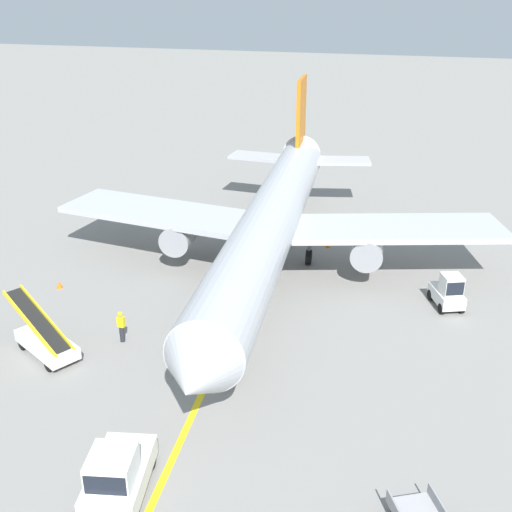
{
  "coord_description": "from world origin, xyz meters",
  "views": [
    {
      "loc": [
        8.2,
        -19.99,
        16.52
      ],
      "look_at": [
        -0.97,
        10.48,
        2.5
      ],
      "focal_mm": 43.11,
      "sensor_mm": 36.0,
      "label": 1
    }
  ],
  "objects_px": {
    "safety_cone_nose_left": "(298,237)",
    "safety_cone_wingtip_right": "(328,244)",
    "pushback_tug": "(117,474)",
    "ground_crew_marshaller": "(121,326)",
    "airliner": "(272,220)",
    "baggage_tug_near_wing": "(448,292)",
    "safety_cone_wingtip_left": "(59,284)",
    "belt_loader_forward_hold": "(45,340)",
    "safety_cone_nose_right": "(251,297)"
  },
  "relations": [
    {
      "from": "safety_cone_nose_left",
      "to": "safety_cone_wingtip_right",
      "type": "bearing_deg",
      "value": -15.66
    },
    {
      "from": "pushback_tug",
      "to": "safety_cone_nose_left",
      "type": "xyz_separation_m",
      "value": [
        0.61,
        25.08,
        -0.77
      ]
    },
    {
      "from": "ground_crew_marshaller",
      "to": "safety_cone_wingtip_right",
      "type": "bearing_deg",
      "value": 63.03
    },
    {
      "from": "airliner",
      "to": "pushback_tug",
      "type": "relative_size",
      "value": 9.01
    },
    {
      "from": "airliner",
      "to": "baggage_tug_near_wing",
      "type": "relative_size",
      "value": 13.02
    },
    {
      "from": "baggage_tug_near_wing",
      "to": "ground_crew_marshaller",
      "type": "distance_m",
      "value": 17.81
    },
    {
      "from": "baggage_tug_near_wing",
      "to": "safety_cone_wingtip_left",
      "type": "bearing_deg",
      "value": -169.4
    },
    {
      "from": "ground_crew_marshaller",
      "to": "safety_cone_wingtip_right",
      "type": "height_order",
      "value": "ground_crew_marshaller"
    },
    {
      "from": "airliner",
      "to": "belt_loader_forward_hold",
      "type": "bearing_deg",
      "value": -122.69
    },
    {
      "from": "safety_cone_nose_right",
      "to": "safety_cone_wingtip_left",
      "type": "xyz_separation_m",
      "value": [
        -11.43,
        -1.74,
        0.0
      ]
    },
    {
      "from": "safety_cone_wingtip_left",
      "to": "baggage_tug_near_wing",
      "type": "bearing_deg",
      "value": 10.6
    },
    {
      "from": "belt_loader_forward_hold",
      "to": "safety_cone_nose_left",
      "type": "distance_m",
      "value": 19.76
    },
    {
      "from": "belt_loader_forward_hold",
      "to": "safety_cone_nose_right",
      "type": "height_order",
      "value": "belt_loader_forward_hold"
    },
    {
      "from": "pushback_tug",
      "to": "safety_cone_wingtip_right",
      "type": "relative_size",
      "value": 8.92
    },
    {
      "from": "airliner",
      "to": "safety_cone_nose_left",
      "type": "distance_m",
      "value": 6.31
    },
    {
      "from": "ground_crew_marshaller",
      "to": "safety_cone_nose_left",
      "type": "xyz_separation_m",
      "value": [
        5.45,
        15.76,
        -0.69
      ]
    },
    {
      "from": "pushback_tug",
      "to": "safety_cone_wingtip_left",
      "type": "bearing_deg",
      "value": 129.68
    },
    {
      "from": "safety_cone_nose_right",
      "to": "safety_cone_wingtip_right",
      "type": "bearing_deg",
      "value": 73.05
    },
    {
      "from": "pushback_tug",
      "to": "baggage_tug_near_wing",
      "type": "distance_m",
      "value": 20.83
    },
    {
      "from": "safety_cone_wingtip_right",
      "to": "pushback_tug",
      "type": "bearing_deg",
      "value": -96.67
    },
    {
      "from": "belt_loader_forward_hold",
      "to": "ground_crew_marshaller",
      "type": "xyz_separation_m",
      "value": [
        3.01,
        2.09,
        0.13
      ]
    },
    {
      "from": "belt_loader_forward_hold",
      "to": "safety_cone_wingtip_right",
      "type": "height_order",
      "value": "belt_loader_forward_hold"
    },
    {
      "from": "safety_cone_wingtip_left",
      "to": "ground_crew_marshaller",
      "type": "bearing_deg",
      "value": -33.75
    },
    {
      "from": "airliner",
      "to": "safety_cone_wingtip_left",
      "type": "relative_size",
      "value": 80.32
    },
    {
      "from": "belt_loader_forward_hold",
      "to": "baggage_tug_near_wing",
      "type": "bearing_deg",
      "value": 29.52
    },
    {
      "from": "safety_cone_nose_left",
      "to": "safety_cone_wingtip_left",
      "type": "distance_m",
      "value": 16.52
    },
    {
      "from": "safety_cone_nose_right",
      "to": "pushback_tug",
      "type": "bearing_deg",
      "value": -90.37
    },
    {
      "from": "safety_cone_nose_right",
      "to": "airliner",
      "type": "bearing_deg",
      "value": 89.66
    },
    {
      "from": "safety_cone_wingtip_left",
      "to": "airliner",
      "type": "bearing_deg",
      "value": 27.66
    },
    {
      "from": "airliner",
      "to": "safety_cone_nose_left",
      "type": "xyz_separation_m",
      "value": [
        0.49,
        5.42,
        -3.2
      ]
    },
    {
      "from": "airliner",
      "to": "belt_loader_forward_hold",
      "type": "distance_m",
      "value": 15.0
    },
    {
      "from": "ground_crew_marshaller",
      "to": "safety_cone_wingtip_right",
      "type": "distance_m",
      "value": 16.99
    },
    {
      "from": "safety_cone_nose_left",
      "to": "safety_cone_wingtip_right",
      "type": "distance_m",
      "value": 2.33
    },
    {
      "from": "safety_cone_nose_left",
      "to": "pushback_tug",
      "type": "bearing_deg",
      "value": -91.4
    },
    {
      "from": "pushback_tug",
      "to": "safety_cone_nose_right",
      "type": "xyz_separation_m",
      "value": [
        0.1,
        15.4,
        -0.77
      ]
    },
    {
      "from": "pushback_tug",
      "to": "belt_loader_forward_hold",
      "type": "distance_m",
      "value": 10.67
    },
    {
      "from": "airliner",
      "to": "pushback_tug",
      "type": "xyz_separation_m",
      "value": [
        -0.13,
        -19.66,
        -2.42
      ]
    },
    {
      "from": "safety_cone_wingtip_left",
      "to": "safety_cone_nose_left",
      "type": "bearing_deg",
      "value": 43.74
    },
    {
      "from": "belt_loader_forward_hold",
      "to": "ground_crew_marshaller",
      "type": "bearing_deg",
      "value": 34.82
    },
    {
      "from": "safety_cone_nose_left",
      "to": "safety_cone_wingtip_left",
      "type": "xyz_separation_m",
      "value": [
        -11.94,
        -11.42,
        0.0
      ]
    },
    {
      "from": "ground_crew_marshaller",
      "to": "belt_loader_forward_hold",
      "type": "bearing_deg",
      "value": -145.18
    },
    {
      "from": "pushback_tug",
      "to": "safety_cone_wingtip_right",
      "type": "height_order",
      "value": "pushback_tug"
    },
    {
      "from": "baggage_tug_near_wing",
      "to": "safety_cone_nose_left",
      "type": "distance_m",
      "value": 12.56
    },
    {
      "from": "belt_loader_forward_hold",
      "to": "safety_cone_nose_right",
      "type": "relative_size",
      "value": 11.37
    },
    {
      "from": "pushback_tug",
      "to": "safety_cone_nose_right",
      "type": "distance_m",
      "value": 15.42
    },
    {
      "from": "pushback_tug",
      "to": "safety_cone_wingtip_right",
      "type": "bearing_deg",
      "value": 83.33
    },
    {
      "from": "baggage_tug_near_wing",
      "to": "safety_cone_wingtip_left",
      "type": "distance_m",
      "value": 22.54
    },
    {
      "from": "airliner",
      "to": "baggage_tug_near_wing",
      "type": "distance_m",
      "value": 11.14
    },
    {
      "from": "airliner",
      "to": "ground_crew_marshaller",
      "type": "distance_m",
      "value": 11.74
    },
    {
      "from": "safety_cone_nose_right",
      "to": "baggage_tug_near_wing",
      "type": "bearing_deg",
      "value": 12.62
    }
  ]
}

